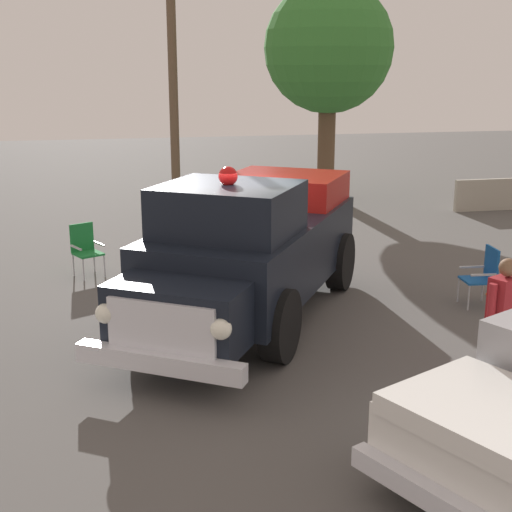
{
  "coord_description": "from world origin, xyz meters",
  "views": [
    {
      "loc": [
        1.69,
        10.73,
        3.97
      ],
      "look_at": [
        -0.62,
        -0.09,
        0.97
      ],
      "focal_mm": 49.27,
      "sensor_mm": 36.0,
      "label": 1
    }
  ],
  "objects_px": {
    "oak_tree_left": "(329,49)",
    "utility_pole": "(173,80)",
    "spectator_standing": "(504,313)",
    "traffic_cone": "(503,281)",
    "lawn_chair_by_car": "(484,272)",
    "vintage_fire_truck": "(251,246)",
    "lawn_chair_spare": "(85,246)"
  },
  "relations": [
    {
      "from": "vintage_fire_truck",
      "to": "utility_pole",
      "type": "height_order",
      "value": "utility_pole"
    },
    {
      "from": "traffic_cone",
      "to": "vintage_fire_truck",
      "type": "bearing_deg",
      "value": 0.36
    },
    {
      "from": "lawn_chair_by_car",
      "to": "spectator_standing",
      "type": "xyz_separation_m",
      "value": [
        1.37,
        2.84,
        0.37
      ]
    },
    {
      "from": "oak_tree_left",
      "to": "utility_pole",
      "type": "xyz_separation_m",
      "value": [
        4.68,
        0.25,
        -0.88
      ]
    },
    {
      "from": "lawn_chair_spare",
      "to": "oak_tree_left",
      "type": "height_order",
      "value": "oak_tree_left"
    },
    {
      "from": "vintage_fire_truck",
      "to": "spectator_standing",
      "type": "distance_m",
      "value": 4.07
    },
    {
      "from": "lawn_chair_spare",
      "to": "traffic_cone",
      "type": "xyz_separation_m",
      "value": [
        -7.23,
        2.97,
        -0.28
      ]
    },
    {
      "from": "utility_pole",
      "to": "lawn_chair_by_car",
      "type": "bearing_deg",
      "value": 112.3
    },
    {
      "from": "vintage_fire_truck",
      "to": "lawn_chair_spare",
      "type": "distance_m",
      "value": 4.07
    },
    {
      "from": "lawn_chair_by_car",
      "to": "oak_tree_left",
      "type": "relative_size",
      "value": 0.16
    },
    {
      "from": "oak_tree_left",
      "to": "traffic_cone",
      "type": "bearing_deg",
      "value": 90.42
    },
    {
      "from": "spectator_standing",
      "to": "traffic_cone",
      "type": "bearing_deg",
      "value": -121.65
    },
    {
      "from": "lawn_chair_spare",
      "to": "utility_pole",
      "type": "distance_m",
      "value": 7.98
    },
    {
      "from": "spectator_standing",
      "to": "vintage_fire_truck",
      "type": "bearing_deg",
      "value": -49.84
    },
    {
      "from": "spectator_standing",
      "to": "utility_pole",
      "type": "distance_m",
      "value": 13.63
    },
    {
      "from": "lawn_chair_by_car",
      "to": "lawn_chair_spare",
      "type": "relative_size",
      "value": 1.0
    },
    {
      "from": "spectator_standing",
      "to": "utility_pole",
      "type": "relative_size",
      "value": 0.24
    },
    {
      "from": "vintage_fire_truck",
      "to": "lawn_chair_by_car",
      "type": "bearing_deg",
      "value": 176.26
    },
    {
      "from": "spectator_standing",
      "to": "traffic_cone",
      "type": "distance_m",
      "value": 3.74
    },
    {
      "from": "lawn_chair_by_car",
      "to": "lawn_chair_spare",
      "type": "distance_m",
      "value": 7.43
    },
    {
      "from": "vintage_fire_truck",
      "to": "spectator_standing",
      "type": "bearing_deg",
      "value": 130.16
    },
    {
      "from": "spectator_standing",
      "to": "utility_pole",
      "type": "height_order",
      "value": "utility_pole"
    },
    {
      "from": "vintage_fire_truck",
      "to": "spectator_standing",
      "type": "relative_size",
      "value": 3.7
    },
    {
      "from": "utility_pole",
      "to": "vintage_fire_truck",
      "type": "bearing_deg",
      "value": 91.19
    },
    {
      "from": "vintage_fire_truck",
      "to": "lawn_chair_spare",
      "type": "xyz_separation_m",
      "value": [
        2.68,
        -3.0,
        -0.61
      ]
    },
    {
      "from": "lawn_chair_spare",
      "to": "traffic_cone",
      "type": "relative_size",
      "value": 1.61
    },
    {
      "from": "lawn_chair_by_car",
      "to": "spectator_standing",
      "type": "distance_m",
      "value": 3.18
    },
    {
      "from": "vintage_fire_truck",
      "to": "lawn_chair_by_car",
      "type": "distance_m",
      "value": 4.05
    },
    {
      "from": "oak_tree_left",
      "to": "vintage_fire_truck",
      "type": "bearing_deg",
      "value": 66.35
    },
    {
      "from": "lawn_chair_spare",
      "to": "oak_tree_left",
      "type": "distance_m",
      "value": 10.88
    },
    {
      "from": "lawn_chair_spare",
      "to": "spectator_standing",
      "type": "distance_m",
      "value": 8.1
    },
    {
      "from": "utility_pole",
      "to": "traffic_cone",
      "type": "xyz_separation_m",
      "value": [
        -4.76,
        9.94,
        -3.27
      ]
    }
  ]
}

